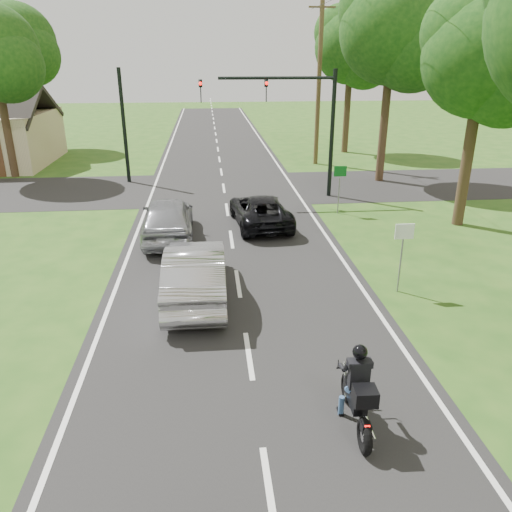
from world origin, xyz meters
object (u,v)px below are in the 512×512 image
at_px(motorcycle_rider, 358,396).
at_px(sign_white, 403,241).
at_px(utility_pole_far, 319,81).
at_px(dark_suv, 260,210).
at_px(silver_suv, 168,218).
at_px(sign_green, 340,178).
at_px(silver_sedan, 195,272).
at_px(traffic_signal, 294,111).

relative_size(motorcycle_rider, sign_white, 0.95).
xyz_separation_m(motorcycle_rider, utility_pole_far, (4.39, 24.58, 4.40)).
relative_size(utility_pole_far, sign_white, 4.71).
distance_m(dark_suv, sign_white, 7.57).
bearing_deg(silver_suv, sign_white, 141.10).
relative_size(silver_suv, sign_green, 2.22).
xyz_separation_m(motorcycle_rider, sign_green, (3.09, 13.56, 0.91)).
relative_size(dark_suv, silver_sedan, 0.94).
height_order(silver_sedan, sign_green, sign_green).
relative_size(traffic_signal, sign_white, 3.00).
bearing_deg(dark_suv, traffic_signal, -120.86).
bearing_deg(sign_green, dark_suv, -160.05).
bearing_deg(utility_pole_far, sign_white, -94.51).
distance_m(silver_suv, traffic_signal, 8.66).
distance_m(dark_suv, silver_sedan, 6.98).
bearing_deg(traffic_signal, sign_white, -82.95).
distance_m(utility_pole_far, sign_green, 11.63).
bearing_deg(motorcycle_rider, utility_pole_far, 82.20).
bearing_deg(dark_suv, silver_suv, 13.51).
height_order(motorcycle_rider, sign_white, sign_white).
bearing_deg(silver_sedan, utility_pole_far, -111.28).
relative_size(traffic_signal, utility_pole_far, 0.64).
xyz_separation_m(silver_sedan, utility_pole_far, (7.46, 18.84, 4.28)).
bearing_deg(motorcycle_rider, silver_suv, 113.21).
relative_size(dark_suv, sign_white, 2.11).
bearing_deg(silver_sedan, sign_white, 178.56).
distance_m(utility_pole_far, sign_white, 19.39).
distance_m(traffic_signal, utility_pole_far, 8.55).
bearing_deg(sign_green, motorcycle_rider, -102.85).
distance_m(silver_sedan, utility_pole_far, 20.71).
bearing_deg(dark_suv, silver_sedan, 63.35).
relative_size(silver_sedan, silver_suv, 1.01).
relative_size(motorcycle_rider, dark_suv, 0.45).
distance_m(motorcycle_rider, traffic_signal, 17.00).
relative_size(silver_sedan, sign_white, 2.25).
distance_m(silver_sedan, traffic_signal, 12.23).
relative_size(silver_sedan, traffic_signal, 0.75).
xyz_separation_m(traffic_signal, sign_green, (1.56, -3.02, -2.54)).
xyz_separation_m(motorcycle_rider, silver_sedan, (-3.07, 5.74, 0.11)).
xyz_separation_m(dark_suv, traffic_signal, (2.07, 4.33, 3.50)).
bearing_deg(traffic_signal, motorcycle_rider, -95.28).
bearing_deg(silver_suv, sign_green, -162.02).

